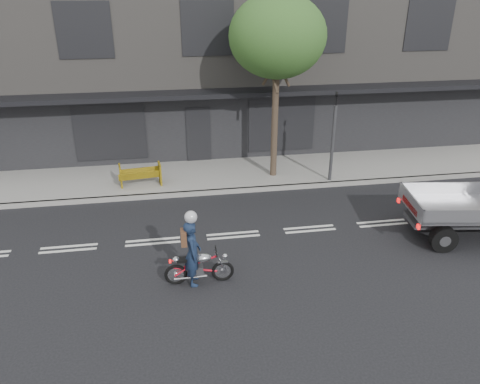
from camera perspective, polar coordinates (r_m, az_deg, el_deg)
name	(u,v)px	position (r m, az deg, el deg)	size (l,w,h in m)	color
ground	(233,235)	(14.23, -0.84, -5.30)	(80.00, 80.00, 0.00)	black
sidewalk	(216,175)	(18.40, -3.00, 2.08)	(32.00, 3.20, 0.15)	gray
kerb	(221,192)	(16.94, -2.39, 0.05)	(32.00, 0.20, 0.15)	gray
building_main	(198,49)	(23.80, -5.10, 16.93)	(26.00, 10.00, 8.00)	slate
street_tree	(277,37)	(17.00, 4.58, 18.33)	(3.40, 3.40, 6.74)	#382B21
traffic_light_pole	(333,142)	(17.54, 11.23, 6.00)	(0.12, 0.12, 3.50)	#2D2D30
motorcycle	(199,266)	(11.98, -5.00, -9.02)	(1.77, 0.51, 0.91)	black
rider	(193,253)	(11.76, -5.81, -7.43)	(0.64, 0.42, 1.74)	#16243E
construction_barrier	(140,176)	(17.31, -12.07, 1.87)	(1.52, 0.61, 0.85)	#E5B50C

